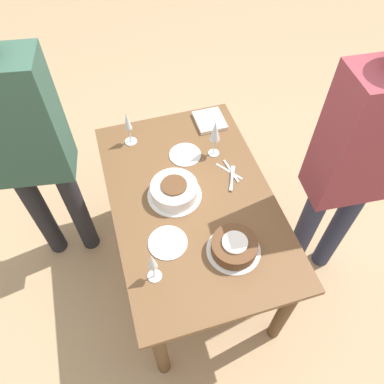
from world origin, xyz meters
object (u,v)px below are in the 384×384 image
at_px(wine_glass_extra, 152,263).
at_px(person_cutting, 359,160).
at_px(cake_front_chocolate, 234,247).
at_px(wine_glass_near, 128,124).
at_px(cake_center_white, 174,190).
at_px(person_watching, 25,144).
at_px(wine_glass_far, 215,132).

relative_size(wine_glass_extra, person_cutting, 0.12).
relative_size(cake_front_chocolate, wine_glass_near, 1.17).
bearing_deg(cake_center_white, person_watching, 63.04).
bearing_deg(wine_glass_far, person_cutting, -131.73).
xyz_separation_m(wine_glass_far, wine_glass_extra, (-0.62, 0.48, -0.04)).
height_order(wine_glass_near, person_cutting, person_cutting).
height_order(cake_front_chocolate, wine_glass_near, wine_glass_near).
bearing_deg(wine_glass_far, wine_glass_near, 62.53).
relative_size(cake_front_chocolate, wine_glass_far, 1.06).
bearing_deg(wine_glass_near, person_cutting, -125.94).
relative_size(wine_glass_extra, person_watching, 0.12).
height_order(wine_glass_extra, person_cutting, person_cutting).
relative_size(cake_front_chocolate, wine_glass_extra, 1.29).
distance_m(cake_center_white, wine_glass_far, 0.38).
distance_m(wine_glass_near, wine_glass_far, 0.48).
height_order(cake_center_white, wine_glass_extra, wine_glass_extra).
distance_m(cake_front_chocolate, wine_glass_extra, 0.39).
relative_size(wine_glass_near, wine_glass_extra, 1.10).
relative_size(cake_center_white, wine_glass_near, 1.29).
distance_m(wine_glass_extra, person_cutting, 1.03).
xyz_separation_m(cake_front_chocolate, person_cutting, (0.14, -0.63, 0.24)).
xyz_separation_m(cake_front_chocolate, wine_glass_far, (0.60, -0.11, 0.13)).
bearing_deg(cake_front_chocolate, person_watching, 49.17).
distance_m(cake_center_white, person_cutting, 0.88).
bearing_deg(person_watching, cake_front_chocolate, -31.84).
relative_size(person_cutting, person_watching, 1.03).
relative_size(wine_glass_near, wine_glass_far, 0.91).
bearing_deg(wine_glass_extra, cake_center_white, -26.16).
distance_m(cake_center_white, person_watching, 0.76).
distance_m(wine_glass_near, person_watching, 0.53).
height_order(cake_center_white, person_watching, person_watching).
height_order(wine_glass_near, person_watching, person_watching).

